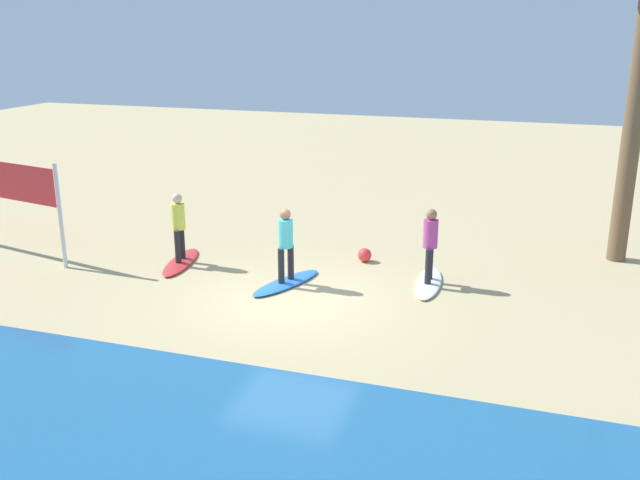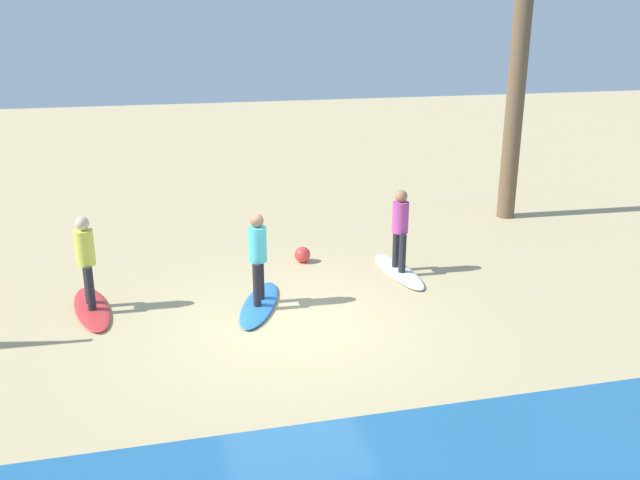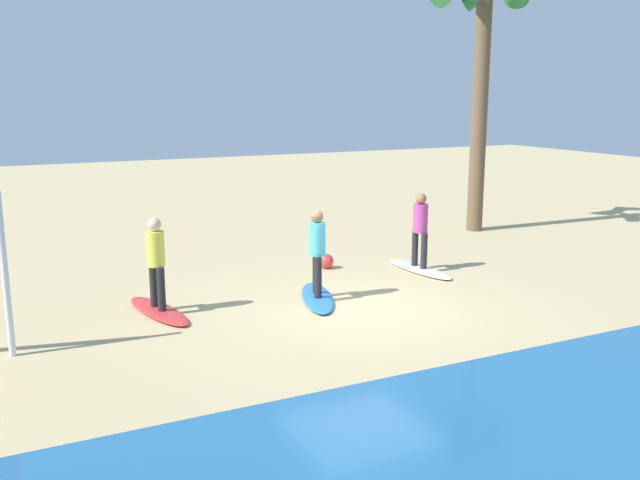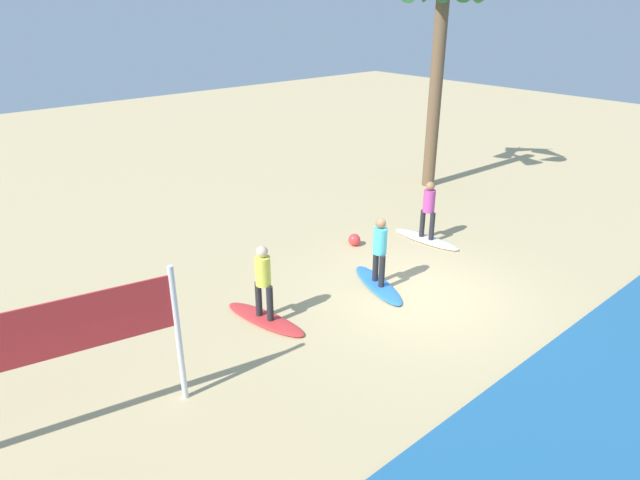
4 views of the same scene
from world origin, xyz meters
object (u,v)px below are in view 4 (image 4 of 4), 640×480
object	(u,v)px
palm_tree	(442,6)
beach_ball	(354,240)
surfboard_white	(426,239)
surfer_blue	(380,247)
surfboard_red	(265,319)
surfboard_blue	(378,285)
surfer_red	(263,277)
surfer_white	(429,206)

from	to	relation	value
palm_tree	beach_ball	size ratio (longest dim) A/B	22.37
palm_tree	beach_ball	bearing A→B (deg)	19.80
surfboard_white	palm_tree	size ratio (longest dim) A/B	0.28
surfer_blue	beach_ball	bearing A→B (deg)	-120.95
surfer_blue	surfboard_red	world-z (taller)	surfer_blue
surfboard_blue	surfer_blue	distance (m)	0.99
surfboard_red	surfer_red	bearing A→B (deg)	-0.00
surfboard_white	surfer_white	distance (m)	0.99
surfer_blue	palm_tree	size ratio (longest dim) A/B	0.22
surfboard_blue	surfboard_red	bearing A→B (deg)	-80.40
surfer_white	surfer_blue	world-z (taller)	same
surfer_blue	palm_tree	bearing A→B (deg)	-149.44
surfboard_red	surfer_blue	bearing A→B (deg)	69.07
surfer_white	beach_ball	xyz separation A→B (m)	(1.74, -1.09, -0.87)
palm_tree	surfboard_blue	bearing A→B (deg)	30.56
surfboard_red	surfer_red	world-z (taller)	surfer_red
surfboard_white	surfer_white	bearing A→B (deg)	-120.39
surfboard_blue	surfer_blue	bearing A→B (deg)	-70.29
beach_ball	surfboard_white	bearing A→B (deg)	147.89
surfboard_white	palm_tree	bearing A→B (deg)	124.31
surfboard_white	surfboard_blue	distance (m)	3.13
surfer_red	beach_ball	xyz separation A→B (m)	(-4.14, -1.55, -0.87)
surfer_white	palm_tree	bearing A→B (deg)	-141.86
surfer_red	palm_tree	size ratio (longest dim) A/B	0.22
surfboard_blue	beach_ball	size ratio (longest dim) A/B	6.27
palm_tree	beach_ball	world-z (taller)	palm_tree
surfboard_blue	beach_ball	distance (m)	2.41
surfboard_white	surfer_red	bearing A→B (deg)	-89.42
surfer_blue	surfer_red	xyz separation A→B (m)	(2.90, -0.52, 0.00)
surfboard_blue	beach_ball	world-z (taller)	beach_ball
surfboard_blue	surfer_red	world-z (taller)	surfer_red
surfer_white	surfboard_red	xyz separation A→B (m)	(5.88, 0.45, -0.99)
surfboard_white	beach_ball	xyz separation A→B (m)	(1.74, -1.09, 0.12)
surfer_white	beach_ball	bearing A→B (deg)	-32.11
surfer_white	surfboard_blue	distance (m)	3.29
surfer_blue	surfer_red	distance (m)	2.95
surfboard_blue	palm_tree	xyz separation A→B (m)	(-7.03, -4.15, 5.96)
surfer_blue	surfer_red	bearing A→B (deg)	-10.11
surfer_blue	surfboard_red	size ratio (longest dim) A/B	0.78
surfboard_white	surfboard_red	distance (m)	5.90
surfer_blue	beach_ball	world-z (taller)	surfer_blue
surfer_red	palm_tree	bearing A→B (deg)	-159.91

